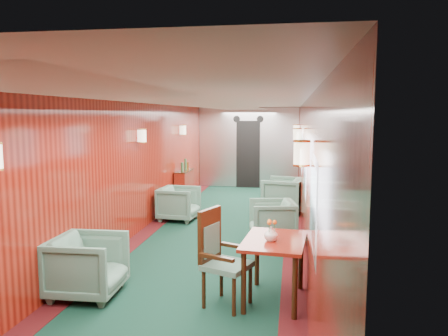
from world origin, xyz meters
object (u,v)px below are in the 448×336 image
credenza (184,186)px  armchair_left_far (179,203)px  dining_table (274,249)px  side_chair (219,253)px  armchair_left_near (88,266)px  armchair_right_far (283,195)px  armchair_right_near (272,220)px

credenza → armchair_left_far: 1.81m
armchair_left_far → dining_table: bearing=-144.9°
side_chair → armchair_left_near: size_ratio=1.36×
credenza → armchair_right_far: size_ratio=1.27×
credenza → dining_table: bearing=-65.7°
side_chair → credenza: (-1.84, 5.63, -0.18)m
armchair_right_near → armchair_right_far: size_ratio=0.89×
armchair_left_far → armchair_right_far: bearing=-58.0°
armchair_left_near → side_chair: bearing=-91.2°
armchair_left_far → armchair_right_near: size_ratio=1.00×
dining_table → credenza: 5.99m
side_chair → armchair_left_near: bearing=-157.9°
side_chair → armchair_left_near: 1.62m
side_chair → credenza: side_chair is taller
credenza → armchair_right_far: (2.47, -0.69, -0.03)m
armchair_left_far → armchair_right_far: size_ratio=0.89×
side_chair → armchair_left_far: size_ratio=1.45×
dining_table → armchair_left_far: 4.26m
dining_table → side_chair: side_chair is taller
dining_table → armchair_left_far: (-2.12, 3.68, -0.28)m
dining_table → armchair_right_near: dining_table is taller
armchair_right_near → armchair_left_far: bearing=-131.2°
dining_table → armchair_left_near: bearing=-169.8°
dining_table → side_chair: (-0.62, -0.18, -0.02)m
armchair_left_near → armchair_left_far: (0.11, 3.88, -0.02)m
armchair_left_far → armchair_right_far: (2.13, 1.08, 0.04)m
armchair_left_near → armchair_right_near: (2.09, 2.73, -0.02)m
side_chair → armchair_right_far: (0.63, 4.94, -0.21)m
credenza → armchair_left_far: size_ratio=1.43×
side_chair → armchair_right_far: 4.98m
armchair_left_far → armchair_right_far: armchair_right_far is taller
credenza → armchair_right_near: (2.32, -2.92, -0.07)m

